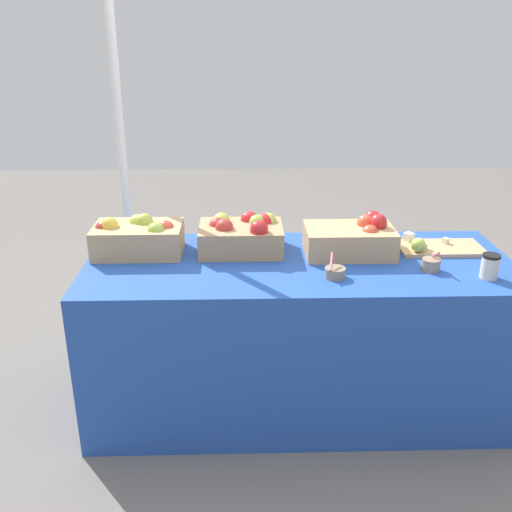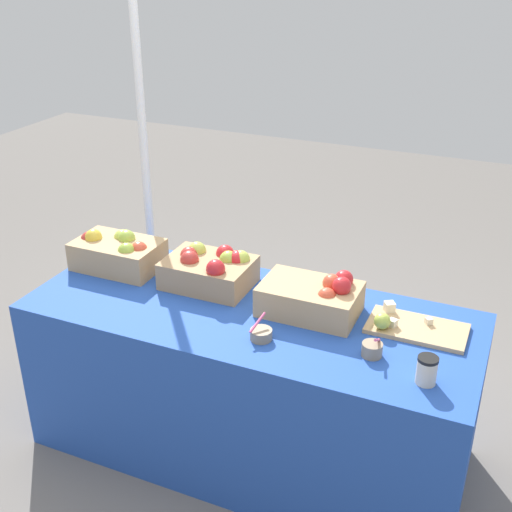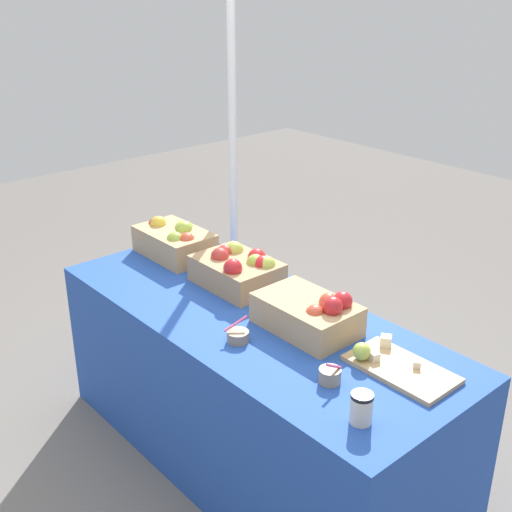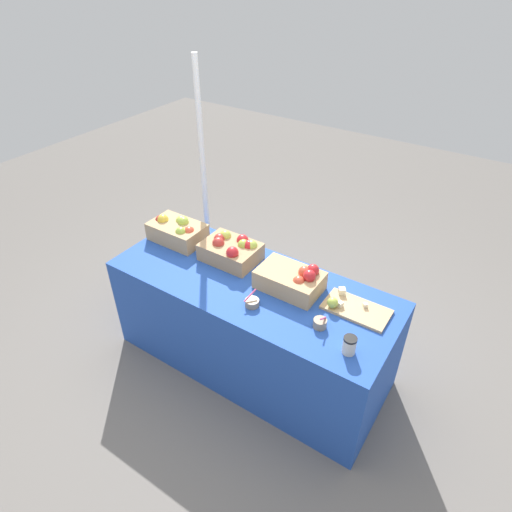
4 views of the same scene
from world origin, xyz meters
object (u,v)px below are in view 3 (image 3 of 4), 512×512
at_px(cutting_board_back, 394,365).
at_px(tent_pole, 233,187).
at_px(sample_bowl_near, 330,375).
at_px(sample_bowl_mid, 238,336).
at_px(apple_crate_middle, 239,269).
at_px(apple_crate_right, 311,313).
at_px(apple_crate_left, 175,240).
at_px(coffee_cup, 361,408).

distance_m(cutting_board_back, tent_pole, 1.61).
height_order(cutting_board_back, sample_bowl_near, sample_bowl_near).
bearing_deg(sample_bowl_mid, apple_crate_middle, 139.87).
bearing_deg(apple_crate_right, sample_bowl_near, -34.86).
relative_size(apple_crate_left, coffee_cup, 3.80).
bearing_deg(cutting_board_back, apple_crate_middle, 178.23).
relative_size(sample_bowl_mid, tent_pole, 0.05).
bearing_deg(sample_bowl_mid, apple_crate_right, 65.59).
relative_size(apple_crate_left, apple_crate_right, 1.00).
bearing_deg(sample_bowl_mid, tent_pole, 141.35).
bearing_deg(coffee_cup, apple_crate_right, 150.00).
relative_size(apple_crate_right, coffee_cup, 3.82).
bearing_deg(apple_crate_middle, cutting_board_back, -1.77).
bearing_deg(cutting_board_back, apple_crate_right, -176.40).
bearing_deg(apple_crate_middle, sample_bowl_mid, -40.13).
height_order(apple_crate_middle, apple_crate_right, apple_crate_right).
bearing_deg(apple_crate_right, coffee_cup, -30.00).
distance_m(apple_crate_left, apple_crate_right, 0.98).
bearing_deg(sample_bowl_near, apple_crate_right, 145.14).
bearing_deg(apple_crate_right, sample_bowl_mid, -114.41).
bearing_deg(apple_crate_left, coffee_cup, -12.46).
distance_m(cutting_board_back, sample_bowl_mid, 0.60).
bearing_deg(sample_bowl_near, coffee_cup, -22.32).
bearing_deg(apple_crate_left, tent_pole, 106.39).
xyz_separation_m(sample_bowl_mid, tent_pole, (-1.00, 0.80, 0.20)).
distance_m(apple_crate_left, tent_pole, 0.54).
xyz_separation_m(apple_crate_right, tent_pole, (-1.12, 0.53, 0.15)).
distance_m(cutting_board_back, coffee_cup, 0.34).
relative_size(apple_crate_right, sample_bowl_mid, 3.93).
xyz_separation_m(apple_crate_left, apple_crate_middle, (0.47, 0.02, -0.00)).
xyz_separation_m(apple_crate_middle, tent_pole, (-0.62, 0.48, 0.15)).
bearing_deg(sample_bowl_near, apple_crate_middle, 162.05).
bearing_deg(apple_crate_right, apple_crate_middle, 174.07).
distance_m(apple_crate_right, tent_pole, 1.25).
relative_size(apple_crate_middle, apple_crate_right, 0.95).
bearing_deg(apple_crate_right, apple_crate_left, 178.06).
bearing_deg(apple_crate_left, apple_crate_middle, 2.37).
bearing_deg(sample_bowl_mid, coffee_cup, -2.30).
relative_size(apple_crate_middle, coffee_cup, 3.65).
xyz_separation_m(apple_crate_middle, sample_bowl_near, (0.81, -0.26, -0.05)).
height_order(apple_crate_middle, coffee_cup, apple_crate_middle).
height_order(coffee_cup, tent_pole, tent_pole).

